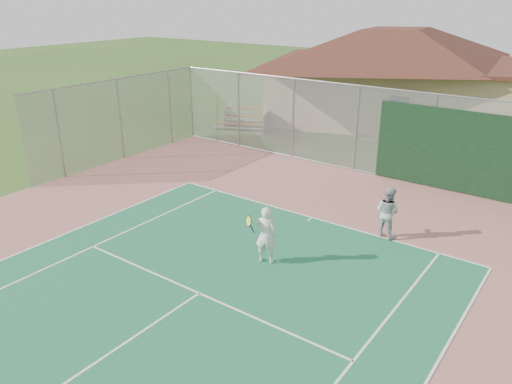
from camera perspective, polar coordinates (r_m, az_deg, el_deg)
back_fence at (r=19.57m, az=19.61°, el=5.16°), size 20.08×0.11×3.53m
side_fence_left at (r=22.59m, az=-15.25°, el=7.98°), size 0.08×9.00×3.50m
clubhouse at (r=29.96m, az=15.37°, el=13.76°), size 16.20×13.26×6.03m
bleachers at (r=27.33m, az=-1.13°, el=8.42°), size 3.33×2.63×1.02m
player_white_front at (r=13.37m, az=1.12°, el=-4.96°), size 0.88×0.72×1.62m
player_grey_back at (r=15.31m, az=14.79°, el=-2.28°), size 0.87×0.74×1.56m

